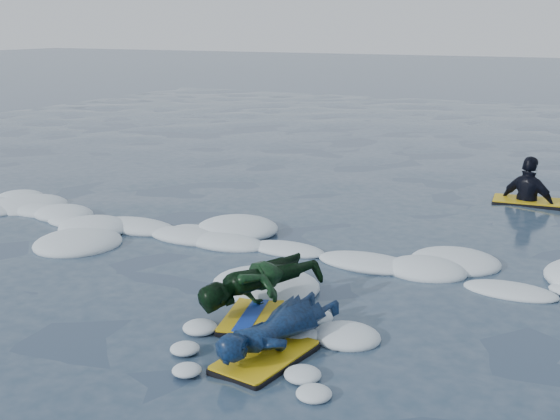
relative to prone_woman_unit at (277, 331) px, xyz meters
The scene contains 5 objects.
ground 1.49m from the prone_woman_unit, 134.07° to the left, with size 120.00×120.00×0.00m, color #1C2E45.
foam_band 2.34m from the prone_woman_unit, 116.15° to the left, with size 12.00×3.10×0.30m, color white, non-canonical shape.
prone_woman_unit is the anchor object (origin of this frame).
prone_child_unit 0.86m from the prone_woman_unit, 128.10° to the left, with size 1.20×1.52×0.54m.
waiting_rider_unit 6.71m from the prone_woman_unit, 78.97° to the left, with size 1.15×0.71×1.65m.
Camera 1 is at (3.63, -6.23, 2.86)m, focal length 45.00 mm.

